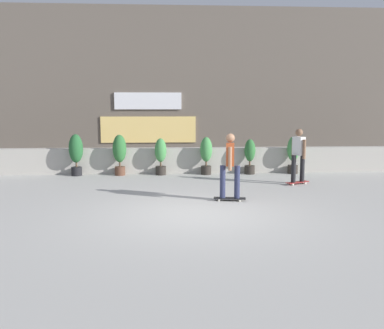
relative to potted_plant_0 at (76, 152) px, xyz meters
name	(u,v)px	position (x,y,z in m)	size (l,w,h in m)	color
ground_plane	(196,214)	(3.74, -5.55, -0.82)	(48.00, 48.00, 0.00)	#B2AFA8
planter_wall	(184,160)	(3.74, 0.45, -0.37)	(18.00, 0.40, 0.90)	#B2ADA3
building_backdrop	(180,87)	(3.74, 4.45, 2.42)	(20.00, 2.08, 6.50)	#60564C
potted_plant_0	(76,152)	(0.00, 0.00, 0.00)	(0.48, 0.48, 1.43)	black
potted_plant_1	(120,152)	(1.48, 0.00, -0.02)	(0.47, 0.47, 1.41)	brown
potted_plant_2	(161,155)	(2.89, 0.00, -0.12)	(0.40, 0.40, 1.28)	#2D2823
potted_plant_3	(206,154)	(4.48, 0.00, -0.09)	(0.42, 0.42, 1.31)	#2D2823
potted_plant_4	(250,155)	(6.02, 0.00, -0.16)	(0.38, 0.38, 1.23)	#2D2823
potted_plant_5	(293,153)	(7.57, 0.00, -0.09)	(0.42, 0.42, 1.32)	#2D2823
skater_foreground	(298,154)	(7.09, -2.10, 0.12)	(0.80, 0.54, 1.70)	maroon
skater_by_wall_left	(230,164)	(4.68, -4.28, 0.12)	(0.82, 0.55, 1.70)	black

